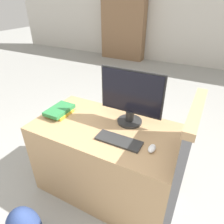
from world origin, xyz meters
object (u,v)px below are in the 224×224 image
object	(u,v)px
monitor	(131,97)
keyboard	(119,141)
mouse	(152,148)
book_stack	(59,111)

from	to	relation	value
monitor	keyboard	distance (m)	0.38
mouse	keyboard	bearing A→B (deg)	-175.81
keyboard	mouse	world-z (taller)	mouse
keyboard	book_stack	distance (m)	0.69
monitor	book_stack	size ratio (longest dim) A/B	2.01
keyboard	mouse	xyz separation A→B (m)	(0.26, 0.02, 0.01)
book_stack	mouse	bearing A→B (deg)	-5.63
monitor	mouse	bearing A→B (deg)	-42.85
keyboard	mouse	bearing A→B (deg)	4.19
monitor	mouse	size ratio (longest dim) A/B	5.75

